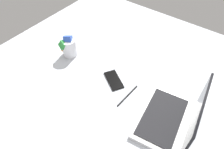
# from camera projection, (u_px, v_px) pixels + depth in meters

# --- Properties ---
(bed_mattress) EXTENTS (1.80, 1.40, 0.18)m
(bed_mattress) POSITION_uv_depth(u_px,v_px,m) (91.00, 96.00, 1.18)
(bed_mattress) COLOR #B7BCC6
(bed_mattress) RESTS_ON ground
(laptop) EXTENTS (0.36, 0.27, 0.23)m
(laptop) POSITION_uv_depth(u_px,v_px,m) (173.00, 118.00, 0.93)
(laptop) COLOR silver
(laptop) RESTS_ON bed_mattress
(snack_cup) EXTENTS (0.11, 0.09, 0.14)m
(snack_cup) POSITION_uv_depth(u_px,v_px,m) (69.00, 47.00, 1.25)
(snack_cup) COLOR silver
(snack_cup) RESTS_ON bed_mattress
(cell_phone) EXTENTS (0.13, 0.15, 0.01)m
(cell_phone) POSITION_uv_depth(u_px,v_px,m) (114.00, 80.00, 1.14)
(cell_phone) COLOR black
(cell_phone) RESTS_ON bed_mattress
(charger_cable) EXTENTS (0.17, 0.02, 0.01)m
(charger_cable) POSITION_uv_depth(u_px,v_px,m) (127.00, 96.00, 1.07)
(charger_cable) COLOR black
(charger_cable) RESTS_ON bed_mattress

